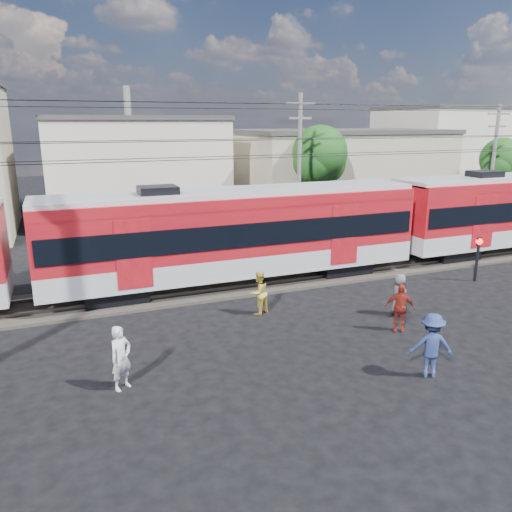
# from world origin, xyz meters

# --- Properties ---
(ground) EXTENTS (120.00, 120.00, 0.00)m
(ground) POSITION_xyz_m (0.00, 0.00, 0.00)
(ground) COLOR black
(ground) RESTS_ON ground
(track_bed) EXTENTS (70.00, 3.40, 0.12)m
(track_bed) POSITION_xyz_m (0.00, 8.00, 0.06)
(track_bed) COLOR #2D2823
(track_bed) RESTS_ON ground
(rail_near) EXTENTS (70.00, 0.12, 0.12)m
(rail_near) POSITION_xyz_m (0.00, 7.25, 0.18)
(rail_near) COLOR #59544C
(rail_near) RESTS_ON track_bed
(rail_far) EXTENTS (70.00, 0.12, 0.12)m
(rail_far) POSITION_xyz_m (0.00, 8.75, 0.18)
(rail_far) COLOR #59544C
(rail_far) RESTS_ON track_bed
(commuter_train) EXTENTS (50.30, 3.08, 4.17)m
(commuter_train) POSITION_xyz_m (-0.28, 8.00, 2.40)
(commuter_train) COLOR black
(commuter_train) RESTS_ON ground
(catenary) EXTENTS (70.00, 9.30, 7.52)m
(catenary) POSITION_xyz_m (-8.65, 8.00, 5.14)
(catenary) COLOR black
(catenary) RESTS_ON ground
(building_midwest) EXTENTS (12.24, 12.24, 7.30)m
(building_midwest) POSITION_xyz_m (-2.00, 27.00, 3.66)
(building_midwest) COLOR beige
(building_midwest) RESTS_ON ground
(building_mideast) EXTENTS (16.32, 10.20, 6.30)m
(building_mideast) POSITION_xyz_m (14.00, 24.00, 3.16)
(building_mideast) COLOR tan
(building_mideast) RESTS_ON ground
(building_east) EXTENTS (10.20, 10.20, 8.30)m
(building_east) POSITION_xyz_m (28.00, 28.00, 4.16)
(building_east) COLOR beige
(building_east) RESTS_ON ground
(utility_pole_mid) EXTENTS (1.80, 0.24, 8.50)m
(utility_pole_mid) POSITION_xyz_m (6.00, 15.00, 4.53)
(utility_pole_mid) COLOR slate
(utility_pole_mid) RESTS_ON ground
(utility_pole_east) EXTENTS (1.80, 0.24, 8.00)m
(utility_pole_east) POSITION_xyz_m (20.00, 14.00, 4.28)
(utility_pole_east) COLOR slate
(utility_pole_east) RESTS_ON ground
(tree_near) EXTENTS (3.82, 3.64, 6.72)m
(tree_near) POSITION_xyz_m (9.19, 18.09, 4.66)
(tree_near) COLOR #382619
(tree_near) RESTS_ON ground
(tree_far) EXTENTS (3.36, 3.12, 5.76)m
(tree_far) POSITION_xyz_m (24.19, 17.09, 3.99)
(tree_far) COLOR #382619
(tree_far) RESTS_ON ground
(pedestrian_a) EXTENTS (0.78, 0.72, 1.78)m
(pedestrian_a) POSITION_xyz_m (-6.22, 0.91, 0.89)
(pedestrian_a) COLOR silver
(pedestrian_a) RESTS_ON ground
(pedestrian_b) EXTENTS (0.98, 0.90, 1.64)m
(pedestrian_b) POSITION_xyz_m (-0.82, 4.52, 0.82)
(pedestrian_b) COLOR gold
(pedestrian_b) RESTS_ON ground
(pedestrian_c) EXTENTS (1.38, 1.13, 1.87)m
(pedestrian_c) POSITION_xyz_m (1.84, -1.60, 0.93)
(pedestrian_c) COLOR navy
(pedestrian_c) RESTS_ON ground
(pedestrian_d) EXTENTS (1.04, 0.88, 1.67)m
(pedestrian_d) POSITION_xyz_m (3.03, 1.32, 0.84)
(pedestrian_d) COLOR maroon
(pedestrian_d) RESTS_ON ground
(pedestrian_e) EXTENTS (0.66, 0.86, 1.57)m
(pedestrian_e) POSITION_xyz_m (3.91, 2.51, 0.79)
(pedestrian_e) COLOR #55555A
(pedestrian_e) RESTS_ON ground
(crossing_signal) EXTENTS (0.29, 0.29, 2.01)m
(crossing_signal) POSITION_xyz_m (9.65, 4.55, 1.39)
(crossing_signal) COLOR black
(crossing_signal) RESTS_ON ground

